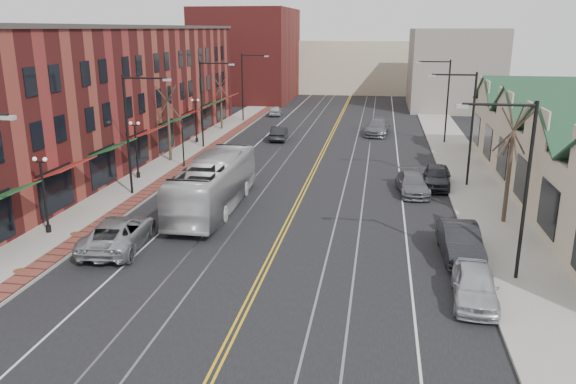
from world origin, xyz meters
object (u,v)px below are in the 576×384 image
(parked_suv, at_px, (118,233))
(parked_car_b, at_px, (460,241))
(transit_bus, at_px, (214,184))
(parked_car_a, at_px, (475,285))
(parked_car_d, at_px, (437,176))
(parked_car_c, at_px, (412,184))

(parked_suv, height_order, parked_car_b, parked_car_b)
(transit_bus, height_order, parked_car_a, transit_bus)
(parked_car_a, xyz_separation_m, parked_car_d, (0.00, 17.89, 0.06))
(transit_bus, height_order, parked_car_c, transit_bus)
(parked_car_b, bearing_deg, parked_suv, -176.94)
(parked_suv, xyz_separation_m, parked_car_b, (17.35, 1.63, 0.01))
(parked_car_c, xyz_separation_m, parked_car_d, (1.80, 1.90, 0.12))
(parked_suv, relative_size, parked_car_b, 1.17)
(transit_bus, bearing_deg, parked_car_b, 158.66)
(parked_car_b, height_order, parked_car_d, parked_car_b)
(parked_car_d, bearing_deg, transit_bus, -146.40)
(parked_car_b, bearing_deg, parked_car_a, -92.31)
(parked_car_a, bearing_deg, transit_bus, 148.44)
(transit_bus, relative_size, parked_car_c, 2.47)
(parked_car_c, bearing_deg, parked_suv, -146.74)
(parked_car_a, relative_size, parked_car_c, 0.92)
(parked_car_a, bearing_deg, parked_car_b, 94.29)
(parked_car_c, distance_m, parked_car_d, 2.62)
(parked_car_b, distance_m, parked_car_d, 13.00)
(parked_suv, relative_size, parked_car_d, 1.23)
(transit_bus, distance_m, parked_car_d, 16.20)
(transit_bus, bearing_deg, parked_suv, 66.19)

